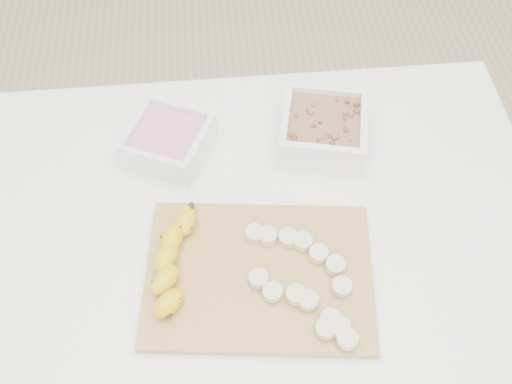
{
  "coord_description": "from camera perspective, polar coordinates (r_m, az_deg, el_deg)",
  "views": [
    {
      "loc": [
        -0.05,
        -0.48,
        1.58
      ],
      "look_at": [
        0.0,
        0.03,
        0.81
      ],
      "focal_mm": 40.0,
      "sensor_mm": 36.0,
      "label": 1
    }
  ],
  "objects": [
    {
      "name": "ground",
      "position": [
        1.65,
        0.1,
        -16.66
      ],
      "size": [
        3.5,
        3.5,
        0.0
      ],
      "primitive_type": "plane",
      "color": "#C6AD89",
      "rests_on": "ground"
    },
    {
      "name": "table",
      "position": [
        1.04,
        0.15,
        -6.12
      ],
      "size": [
        1.0,
        0.7,
        0.75
      ],
      "color": "white",
      "rests_on": "ground"
    },
    {
      "name": "bowl_yogurt",
      "position": [
        1.03,
        -8.72,
        5.14
      ],
      "size": [
        0.18,
        0.18,
        0.06
      ],
      "color": "white",
      "rests_on": "table"
    },
    {
      "name": "bowl_granola",
      "position": [
        1.04,
        6.73,
        6.3
      ],
      "size": [
        0.18,
        0.18,
        0.07
      ],
      "color": "white",
      "rests_on": "table"
    },
    {
      "name": "cutting_board",
      "position": [
        0.91,
        0.3,
        -8.3
      ],
      "size": [
        0.38,
        0.29,
        0.01
      ],
      "primitive_type": "cube",
      "rotation": [
        0.0,
        0.0,
        -0.12
      ],
      "color": "tan",
      "rests_on": "table"
    },
    {
      "name": "banana",
      "position": [
        0.9,
        -8.31,
        -6.97
      ],
      "size": [
        0.12,
        0.19,
        0.03
      ],
      "primitive_type": null,
      "rotation": [
        0.0,
        0.0,
        -0.41
      ],
      "color": "#DFBB0E",
      "rests_on": "cutting_board"
    },
    {
      "name": "banana_slices",
      "position": [
        0.89,
        4.93,
        -8.84
      ],
      "size": [
        0.16,
        0.22,
        0.02
      ],
      "color": "beige",
      "rests_on": "cutting_board"
    }
  ]
}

